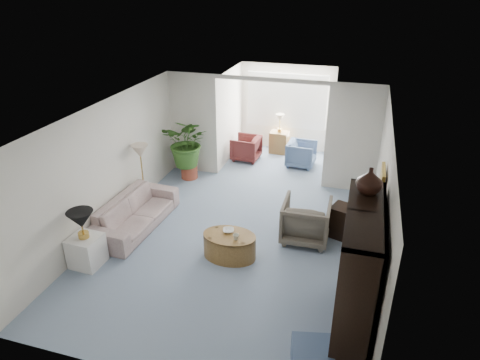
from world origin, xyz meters
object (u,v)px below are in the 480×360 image
(wingback_chair, at_px, (306,220))
(side_table_dark, at_px, (345,222))
(table_lamp, at_px, (81,220))
(sofa, at_px, (136,213))
(end_table, at_px, (87,251))
(coffee_bowl, at_px, (228,231))
(entertainment_cabinet, at_px, (357,277))
(coffee_cup, at_px, (236,237))
(coffee_table, at_px, (230,246))
(sunroom_chair_maroon, at_px, (246,148))
(framed_picture, at_px, (383,184))
(floor_lamp, at_px, (140,151))
(cabinet_urn, at_px, (370,181))
(plant_pot, at_px, (189,172))
(sunroom_chair_blue, at_px, (301,154))
(ottoman, at_px, (312,359))
(sunroom_table, at_px, (279,142))

(wingback_chair, relative_size, side_table_dark, 1.42)
(table_lamp, bearing_deg, sofa, 81.57)
(sofa, height_order, end_table, sofa)
(coffee_bowl, height_order, entertainment_cabinet, entertainment_cabinet)
(sofa, xyz_separation_m, coffee_cup, (2.24, -0.55, 0.19))
(coffee_bowl, height_order, wingback_chair, wingback_chair)
(coffee_bowl, bearing_deg, coffee_table, -63.43)
(coffee_cup, distance_m, sunroom_chair_maroon, 4.59)
(coffee_table, height_order, wingback_chair, wingback_chair)
(sofa, xyz_separation_m, sunroom_chair_maroon, (1.17, 3.92, 0.01))
(framed_picture, height_order, coffee_table, framed_picture)
(floor_lamp, height_order, cabinet_urn, cabinet_urn)
(sunroom_chair_maroon, bearing_deg, table_lamp, -11.49)
(framed_picture, distance_m, end_table, 5.01)
(end_table, xyz_separation_m, coffee_table, (2.29, 0.90, -0.05))
(side_table_dark, relative_size, plant_pot, 1.57)
(wingback_chair, bearing_deg, sofa, 7.51)
(side_table_dark, bearing_deg, sunroom_chair_blue, 113.01)
(framed_picture, bearing_deg, floor_lamp, 166.55)
(floor_lamp, distance_m, entertainment_cabinet, 5.21)
(end_table, bearing_deg, floor_lamp, 91.81)
(floor_lamp, distance_m, ottoman, 5.40)
(framed_picture, distance_m, wingback_chair, 1.92)
(wingback_chair, height_order, sunroom_table, wingback_chair)
(sofa, bearing_deg, coffee_table, -99.28)
(coffee_bowl, distance_m, side_table_dark, 2.27)
(side_table_dark, relative_size, cabinet_urn, 1.77)
(end_table, height_order, ottoman, end_table)
(coffee_cup, distance_m, cabinet_urn, 2.69)
(floor_lamp, xyz_separation_m, coffee_cup, (2.51, -1.42, -0.75))
(sofa, bearing_deg, wingback_chair, -78.62)
(table_lamp, relative_size, coffee_bowl, 2.25)
(sunroom_chair_blue, bearing_deg, coffee_bowl, 174.66)
(plant_pot, bearing_deg, coffee_table, -55.63)
(coffee_bowl, xyz_separation_m, cabinet_urn, (2.21, -0.85, 1.68))
(sofa, distance_m, side_table_dark, 4.07)
(entertainment_cabinet, height_order, cabinet_urn, cabinet_urn)
(sofa, relative_size, floor_lamp, 5.95)
(coffee_cup, height_order, sunroom_table, sunroom_table)
(cabinet_urn, relative_size, sunroom_chair_blue, 0.49)
(wingback_chair, bearing_deg, side_table_dark, -157.92)
(floor_lamp, distance_m, sunroom_chair_blue, 4.33)
(table_lamp, xyz_separation_m, floor_lamp, (-0.07, 2.23, 0.35))
(sunroom_table, bearing_deg, coffee_bowl, -88.61)
(sunroom_table, bearing_deg, coffee_table, -88.08)
(wingback_chair, distance_m, sunroom_chair_blue, 3.48)
(wingback_chair, xyz_separation_m, entertainment_cabinet, (0.96, -2.20, 0.58))
(framed_picture, height_order, coffee_bowl, framed_picture)
(table_lamp, bearing_deg, end_table, 0.00)
(side_table_dark, xyz_separation_m, sunroom_chair_blue, (-1.32, 3.12, 0.01))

